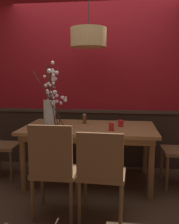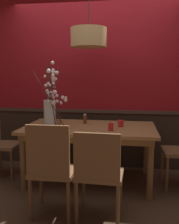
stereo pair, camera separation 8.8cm
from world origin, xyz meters
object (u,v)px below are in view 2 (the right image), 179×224
(candle_holder_nearer_edge, at_px, (111,127))
(condiment_bottle, at_px, (85,119))
(chair_near_side_right, at_px, (98,170))
(chair_near_side_left, at_px, (51,166))
(candle_holder_nearer_center, at_px, (121,123))
(chair_far_side_right, at_px, (112,130))
(chair_head_west_end, at_px, (0,141))
(chair_far_side_left, at_px, (85,128))
(vase_with_blossoms, at_px, (51,108))
(pendant_lamp, at_px, (89,38))
(dining_table, at_px, (90,132))

(candle_holder_nearer_edge, bearing_deg, condiment_bottle, 132.87)
(chair_near_side_right, distance_m, chair_near_side_left, 0.47)
(chair_near_side_left, bearing_deg, candle_holder_nearer_center, 56.52)
(chair_far_side_right, height_order, chair_head_west_end, chair_far_side_right)
(chair_far_side_left, relative_size, candle_holder_nearer_center, 10.76)
(chair_far_side_right, distance_m, condiment_bottle, 0.84)
(vase_with_blossoms, height_order, candle_holder_nearer_center, vase_with_blossoms)
(chair_head_west_end, xyz_separation_m, condiment_bottle, (1.18, 0.20, 0.31))
(chair_far_side_left, bearing_deg, pendant_lamp, -77.12)
(chair_far_side_right, distance_m, candle_holder_nearer_center, 0.93)
(chair_far_side_left, xyz_separation_m, condiment_bottle, (0.12, -0.73, 0.29))
(chair_head_west_end, height_order, chair_near_side_left, chair_near_side_left)
(chair_far_side_right, relative_size, chair_head_west_end, 1.02)
(chair_near_side_right, distance_m, candle_holder_nearer_edge, 0.77)
(chair_near_side_right, height_order, chair_near_side_left, chair_near_side_left)
(dining_table, distance_m, condiment_bottle, 0.26)
(chair_head_west_end, bearing_deg, dining_table, -0.12)
(chair_near_side_left, height_order, candle_holder_nearer_center, chair_near_side_left)
(candle_holder_nearer_center, distance_m, pendant_lamp, 1.19)
(pendant_lamp, bearing_deg, chair_near_side_right, -75.74)
(dining_table, bearing_deg, chair_far_side_right, 74.80)
(pendant_lamp, bearing_deg, chair_head_west_end, -177.11)
(chair_far_side_left, bearing_deg, dining_table, -76.78)
(chair_far_side_left, distance_m, chair_near_side_left, 1.87)
(chair_far_side_left, bearing_deg, chair_near_side_right, -76.38)
(dining_table, height_order, candle_holder_nearer_edge, candle_holder_nearer_edge)
(dining_table, distance_m, pendant_lamp, 1.23)
(dining_table, height_order, candle_holder_nearer_center, candle_holder_nearer_center)
(dining_table, height_order, chair_far_side_right, chair_far_side_right)
(condiment_bottle, bearing_deg, candle_holder_nearer_edge, -47.13)
(chair_head_west_end, distance_m, chair_far_side_left, 1.41)
(dining_table, distance_m, candle_holder_nearer_edge, 0.40)
(candle_holder_nearer_edge, height_order, condiment_bottle, condiment_bottle)
(dining_table, height_order, chair_far_side_left, chair_far_side_left)
(candle_holder_nearer_center, relative_size, pendant_lamp, 0.08)
(chair_far_side_right, height_order, vase_with_blossoms, vase_with_blossoms)
(chair_far_side_right, relative_size, condiment_bottle, 6.75)
(candle_holder_nearer_center, xyz_separation_m, pendant_lamp, (-0.43, 0.03, 1.11))
(chair_head_west_end, xyz_separation_m, candle_holder_nearer_edge, (1.58, -0.23, 0.30))
(chair_near_side_left, relative_size, vase_with_blossoms, 1.14)
(condiment_bottle, bearing_deg, candle_holder_nearer_center, -17.90)
(chair_near_side_left, height_order, candle_holder_nearer_edge, chair_near_side_left)
(chair_far_side_left, relative_size, vase_with_blossoms, 1.14)
(chair_far_side_right, bearing_deg, dining_table, -105.20)
(chair_head_west_end, relative_size, vase_with_blossoms, 1.06)
(chair_far_side_right, relative_size, candle_holder_nearer_edge, 9.33)
(chair_far_side_right, bearing_deg, pendant_lamp, -107.66)
(candle_holder_nearer_edge, xyz_separation_m, condiment_bottle, (-0.40, 0.43, 0.01))
(candle_holder_nearer_center, bearing_deg, chair_near_side_right, -100.28)
(chair_near_side_right, height_order, vase_with_blossoms, vase_with_blossoms)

